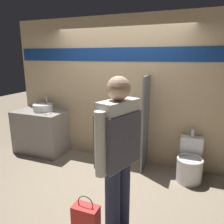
% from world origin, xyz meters
% --- Properties ---
extents(ground_plane, '(16.00, 16.00, 0.00)m').
position_xyz_m(ground_plane, '(0.00, 0.00, 0.00)').
color(ground_plane, gray).
extents(display_wall, '(4.46, 0.07, 2.70)m').
position_xyz_m(display_wall, '(0.00, 0.60, 1.36)').
color(display_wall, tan).
rests_on(display_wall, ground_plane).
extents(sink_counter, '(1.06, 0.62, 0.89)m').
position_xyz_m(sink_counter, '(-1.65, 0.26, 0.45)').
color(sink_counter, gray).
rests_on(sink_counter, ground_plane).
extents(sink_basin, '(0.40, 0.40, 0.28)m').
position_xyz_m(sink_basin, '(-1.60, 0.32, 0.96)').
color(sink_basin, white).
rests_on(sink_basin, sink_counter).
extents(cell_phone, '(0.07, 0.14, 0.01)m').
position_xyz_m(cell_phone, '(-1.33, 0.14, 0.90)').
color(cell_phone, '#B7B7BC').
rests_on(cell_phone, sink_counter).
extents(divider_near_counter, '(0.03, 0.45, 1.68)m').
position_xyz_m(divider_near_counter, '(0.55, 0.34, 0.84)').
color(divider_near_counter, slate).
rests_on(divider_near_counter, ground_plane).
extents(urinal_near_counter, '(0.35, 0.25, 1.17)m').
position_xyz_m(urinal_near_counter, '(-0.23, 0.45, 0.78)').
color(urinal_near_counter, silver).
rests_on(urinal_near_counter, ground_plane).
extents(toilet, '(0.42, 0.58, 0.82)m').
position_xyz_m(toilet, '(1.34, 0.25, 0.27)').
color(toilet, white).
rests_on(toilet, ground_plane).
extents(person_in_vest, '(0.38, 0.60, 1.81)m').
position_xyz_m(person_in_vest, '(0.64, -1.28, 1.05)').
color(person_in_vest, '#282D4C').
rests_on(person_in_vest, ground_plane).
extents(shopping_bag, '(0.31, 0.17, 0.47)m').
position_xyz_m(shopping_bag, '(0.28, -1.37, 0.17)').
color(shopping_bag, red).
rests_on(shopping_bag, ground_plane).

